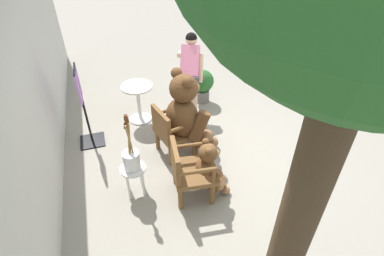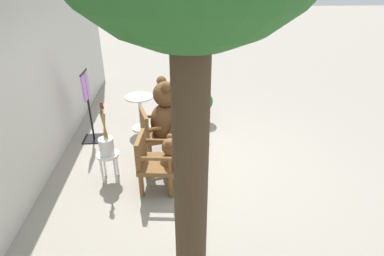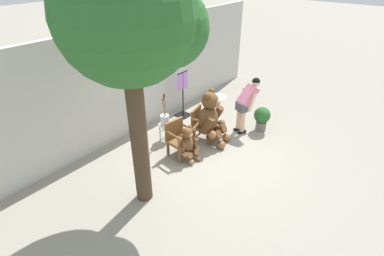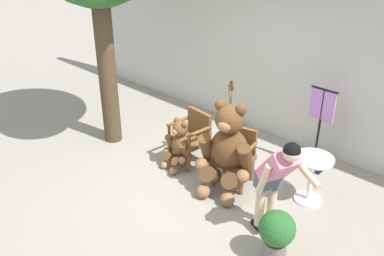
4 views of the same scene
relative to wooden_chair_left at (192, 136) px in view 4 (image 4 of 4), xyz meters
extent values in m
plane|color=gray|center=(0.45, -0.64, -0.46)|extent=(60.00, 60.00, 0.00)
cube|color=beige|center=(0.45, 1.76, 0.94)|extent=(10.00, 0.16, 2.80)
cube|color=brown|center=(-0.01, -0.06, -0.06)|extent=(0.62, 0.58, 0.07)
cylinder|color=brown|center=(-0.26, -0.24, -0.28)|extent=(0.07, 0.07, 0.37)
cylinder|color=brown|center=(0.20, -0.30, -0.28)|extent=(0.07, 0.07, 0.37)
cylinder|color=brown|center=(-0.21, 0.17, -0.28)|extent=(0.07, 0.07, 0.37)
cylinder|color=brown|center=(0.25, 0.12, -0.28)|extent=(0.07, 0.07, 0.37)
cube|color=brown|center=(0.02, 0.17, 0.19)|extent=(0.52, 0.12, 0.42)
cylinder|color=brown|center=(-0.26, -0.03, 0.20)|extent=(0.11, 0.48, 0.06)
cylinder|color=brown|center=(-0.28, -0.24, 0.09)|extent=(0.05, 0.05, 0.22)
cylinder|color=brown|center=(0.24, -0.09, 0.20)|extent=(0.11, 0.48, 0.06)
cylinder|color=brown|center=(0.22, -0.30, 0.09)|extent=(0.05, 0.05, 0.22)
cube|color=brown|center=(0.91, -0.06, -0.06)|extent=(0.67, 0.64, 0.07)
cylinder|color=brown|center=(0.74, -0.32, -0.28)|extent=(0.07, 0.07, 0.37)
cylinder|color=brown|center=(1.18, -0.21, -0.28)|extent=(0.07, 0.07, 0.37)
cylinder|color=brown|center=(0.63, 0.09, -0.28)|extent=(0.07, 0.07, 0.37)
cylinder|color=brown|center=(1.08, 0.20, -0.28)|extent=(0.07, 0.07, 0.37)
cube|color=brown|center=(0.85, 0.16, 0.19)|extent=(0.52, 0.18, 0.42)
cylinder|color=brown|center=(0.67, -0.12, 0.20)|extent=(0.17, 0.48, 0.06)
cylinder|color=brown|center=(0.72, -0.33, 0.09)|extent=(0.05, 0.05, 0.22)
cylinder|color=brown|center=(1.15, 0.00, 0.20)|extent=(0.17, 0.48, 0.06)
cylinder|color=brown|center=(1.20, -0.20, 0.09)|extent=(0.05, 0.05, 0.22)
ellipsoid|color=brown|center=(0.91, -0.18, 0.18)|extent=(0.67, 0.61, 0.66)
sphere|color=brown|center=(0.92, -0.21, 0.69)|extent=(0.42, 0.42, 0.42)
ellipsoid|color=#8C603D|center=(0.96, -0.39, 0.66)|extent=(0.23, 0.20, 0.15)
sphere|color=black|center=(0.96, -0.39, 0.67)|extent=(0.06, 0.06, 0.06)
sphere|color=brown|center=(0.76, -0.23, 0.86)|extent=(0.17, 0.17, 0.17)
sphere|color=brown|center=(1.06, -0.15, 0.86)|extent=(0.17, 0.17, 0.17)
cylinder|color=brown|center=(0.63, -0.36, 0.18)|extent=(0.27, 0.40, 0.50)
sphere|color=#8C603D|center=(0.65, -0.50, -0.04)|extent=(0.20, 0.20, 0.20)
cylinder|color=brown|center=(1.23, -0.21, 0.18)|extent=(0.27, 0.40, 0.50)
sphere|color=#8C603D|center=(1.28, -0.34, -0.04)|extent=(0.20, 0.20, 0.20)
cylinder|color=brown|center=(0.80, -0.46, -0.18)|extent=(0.33, 0.46, 0.39)
sphere|color=#8C603D|center=(0.83, -0.66, -0.36)|extent=(0.21, 0.21, 0.21)
cylinder|color=brown|center=(1.14, -0.37, -0.18)|extent=(0.33, 0.46, 0.39)
sphere|color=#8C603D|center=(1.20, -0.56, -0.36)|extent=(0.21, 0.21, 0.21)
ellipsoid|color=brown|center=(-0.01, -0.24, -0.08)|extent=(0.38, 0.33, 0.40)
sphere|color=brown|center=(-0.01, -0.26, 0.23)|extent=(0.25, 0.25, 0.25)
ellipsoid|color=#A47148|center=(-0.02, -0.37, 0.21)|extent=(0.13, 0.11, 0.09)
sphere|color=black|center=(-0.02, -0.37, 0.22)|extent=(0.04, 0.04, 0.04)
sphere|color=brown|center=(-0.10, -0.24, 0.34)|extent=(0.10, 0.10, 0.10)
sphere|color=brown|center=(0.09, -0.26, 0.34)|extent=(0.10, 0.10, 0.10)
cylinder|color=brown|center=(-0.20, -0.29, -0.08)|extent=(0.14, 0.23, 0.30)
sphere|color=#A47148|center=(-0.22, -0.36, -0.21)|extent=(0.12, 0.12, 0.12)
cylinder|color=brown|center=(0.17, -0.33, -0.08)|extent=(0.14, 0.23, 0.30)
sphere|color=#A47148|center=(0.17, -0.41, -0.21)|extent=(0.12, 0.12, 0.12)
cylinder|color=brown|center=(-0.13, -0.37, -0.29)|extent=(0.17, 0.26, 0.23)
sphere|color=#A47148|center=(-0.15, -0.49, -0.40)|extent=(0.13, 0.13, 0.13)
cylinder|color=brown|center=(0.08, -0.40, -0.29)|extent=(0.17, 0.26, 0.23)
sphere|color=#A47148|center=(0.08, -0.52, -0.40)|extent=(0.13, 0.13, 0.13)
cube|color=black|center=(1.81, -0.67, -0.43)|extent=(0.26, 0.18, 0.06)
cylinder|color=beige|center=(1.81, -0.67, 0.01)|extent=(0.12, 0.12, 0.82)
cube|color=black|center=(1.88, -0.50, -0.43)|extent=(0.26, 0.18, 0.06)
cylinder|color=beige|center=(1.88, -0.50, 0.01)|extent=(0.12, 0.12, 0.82)
cube|color=#4C5160|center=(1.84, -0.58, 0.29)|extent=(0.32, 0.36, 0.24)
cube|color=pink|center=(2.00, -0.65, 0.57)|extent=(0.58, 0.49, 0.55)
sphere|color=beige|center=(2.20, -0.73, 0.89)|extent=(0.21, 0.21, 0.21)
sphere|color=black|center=(2.20, -0.73, 0.91)|extent=(0.21, 0.21, 0.21)
cylinder|color=beige|center=(2.30, -0.57, 0.62)|extent=(0.55, 0.30, 0.21)
cylinder|color=beige|center=(1.92, -0.82, 0.45)|extent=(0.26, 0.17, 0.50)
cylinder|color=white|center=(0.26, 0.69, -0.02)|extent=(0.34, 0.34, 0.03)
cylinder|color=white|center=(0.36, 0.79, -0.25)|extent=(0.04, 0.04, 0.43)
cylinder|color=white|center=(0.16, 0.79, -0.25)|extent=(0.04, 0.04, 0.43)
cylinder|color=white|center=(0.36, 0.60, -0.25)|extent=(0.04, 0.04, 0.43)
cylinder|color=white|center=(0.16, 0.60, -0.25)|extent=(0.04, 0.04, 0.43)
cylinder|color=white|center=(0.26, 0.69, 0.13)|extent=(0.22, 0.22, 0.26)
cylinder|color=#997A47|center=(0.24, 0.67, 0.41)|extent=(0.12, 0.08, 0.66)
cylinder|color=#592D19|center=(0.24, 0.67, 0.78)|extent=(0.06, 0.05, 0.09)
cylinder|color=#997A47|center=(0.26, 0.70, 0.36)|extent=(0.09, 0.09, 0.57)
cylinder|color=#592D19|center=(0.26, 0.70, 0.69)|extent=(0.05, 0.05, 0.09)
cylinder|color=#997A47|center=(0.26, 0.68, 0.42)|extent=(0.15, 0.06, 0.68)
cylinder|color=#592D19|center=(0.26, 0.68, 0.80)|extent=(0.06, 0.05, 0.09)
cylinder|color=white|center=(1.99, 0.33, 0.24)|extent=(0.56, 0.56, 0.03)
cylinder|color=white|center=(1.99, 0.33, -0.12)|extent=(0.07, 0.07, 0.69)
cylinder|color=white|center=(1.99, 0.33, -0.45)|extent=(0.40, 0.40, 0.03)
cylinder|color=#473523|center=(-1.55, -0.43, 0.96)|extent=(0.31, 0.31, 2.85)
cylinder|color=slate|center=(2.26, -0.99, -0.33)|extent=(0.28, 0.28, 0.26)
sphere|color=#286028|center=(2.26, -0.99, 0.00)|extent=(0.44, 0.44, 0.44)
cube|color=black|center=(1.59, 1.23, -0.45)|extent=(0.40, 0.40, 0.02)
cylinder|color=black|center=(1.59, 1.23, 0.21)|extent=(0.04, 0.04, 1.35)
cylinder|color=black|center=(1.59, 1.23, 0.89)|extent=(0.44, 0.03, 0.03)
cube|color=#B77AD1|center=(1.59, 1.23, 0.63)|extent=(0.40, 0.03, 0.48)
camera|label=1|loc=(-2.69, 0.81, 2.80)|focal=28.00mm
camera|label=2|loc=(-3.71, -0.27, 2.40)|focal=28.00mm
camera|label=3|loc=(-4.46, -3.98, 3.71)|focal=28.00mm
camera|label=4|loc=(4.15, -4.52, 3.35)|focal=40.00mm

